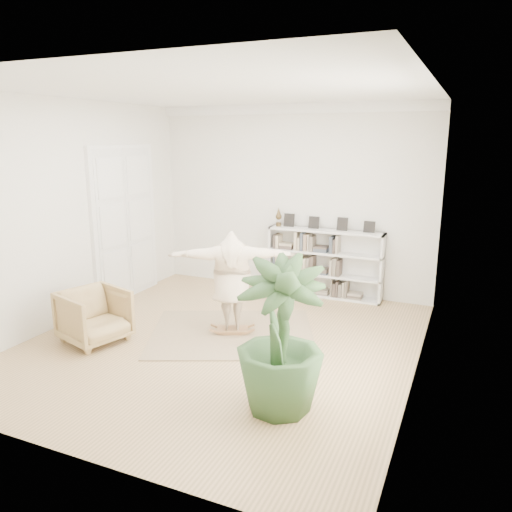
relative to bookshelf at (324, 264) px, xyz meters
The scene contains 9 objects.
floor 2.98m from the bookshelf, 104.79° to the right, with size 6.00×6.00×0.00m, color #92764B.
room_shell 2.97m from the bookshelf, behind, with size 6.00×6.00×6.00m.
doors 3.84m from the bookshelf, 156.24° to the right, with size 0.09×1.78×2.92m.
bookshelf is the anchor object (origin of this frame).
armchair 4.34m from the bookshelf, 125.52° to the right, with size 0.86×0.88×0.80m, color tan.
rug 2.62m from the bookshelf, 107.58° to the right, with size 2.50×2.00×0.02m, color tan.
rocker_board 2.61m from the bookshelf, 107.58° to the right, with size 0.55×0.46×0.10m.
person 2.56m from the bookshelf, 107.58° to the right, with size 1.90×0.52×1.55m, color beige.
houseplant 4.26m from the bookshelf, 80.58° to the right, with size 0.98×0.98×1.74m, color #2D4D26.
Camera 1 is at (3.25, -6.16, 3.00)m, focal length 35.00 mm.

